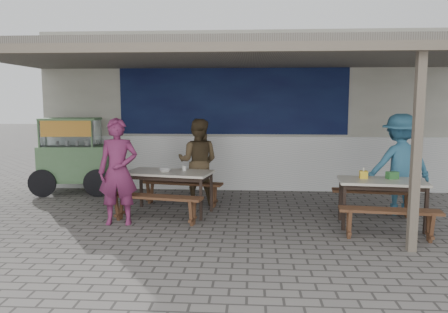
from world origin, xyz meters
name	(u,v)px	position (x,y,z in m)	size (l,w,h in m)	color
ground	(237,228)	(0.00, 0.00, 0.00)	(60.00, 60.00, 0.00)	#625D58
back_wall	(242,112)	(0.00, 3.58, 1.72)	(9.00, 1.28, 3.50)	beige
warung_roof	(240,57)	(0.02, 0.90, 2.71)	(9.00, 4.21, 2.81)	#635D55
table_left	(169,176)	(-1.23, 0.84, 0.67)	(1.60, 1.00, 0.75)	beige
bench_left_street	(155,202)	(-1.34, 0.23, 0.34)	(1.61, 0.57, 0.45)	brown
bench_left_wall	(181,187)	(-1.11, 1.45, 0.34)	(1.61, 0.57, 0.45)	brown
table_right	(382,185)	(2.26, 0.22, 0.67)	(1.37, 0.84, 0.75)	beige
bench_right_street	(389,217)	(2.19, -0.45, 0.34)	(1.43, 0.43, 0.45)	brown
bench_right_wall	(374,197)	(2.34, 0.90, 0.34)	(1.43, 0.43, 0.45)	brown
vendor_cart	(73,153)	(-3.58, 2.39, 0.88)	(2.00, 0.92, 1.62)	#5E885B
patron_street_side	(118,172)	(-1.91, 0.12, 0.86)	(0.63, 0.41, 1.72)	#71264F
patron_wall_side	(198,161)	(-0.81, 1.62, 0.82)	(0.80, 0.62, 1.64)	#4F3F28
patron_right_table	(399,164)	(2.80, 1.07, 0.88)	(1.14, 0.65, 1.76)	teal
tissue_box	(363,175)	(2.01, 0.36, 0.81)	(0.12, 0.12, 0.12)	yellow
donation_box	(392,175)	(2.45, 0.34, 0.81)	(0.17, 0.12, 0.12)	#357738
condiment_jar	(184,168)	(-0.97, 0.95, 0.79)	(0.07, 0.07, 0.08)	silver
condiment_bowl	(165,170)	(-1.29, 0.81, 0.78)	(0.21, 0.21, 0.05)	white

